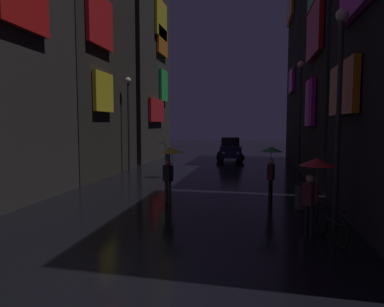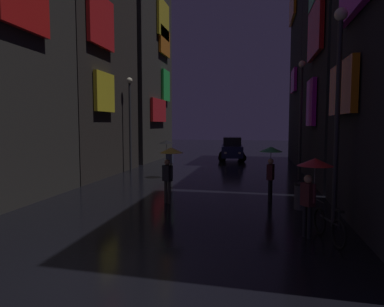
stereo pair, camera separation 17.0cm
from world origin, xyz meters
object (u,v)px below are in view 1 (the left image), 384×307
Objects in this scene: trash_bin at (301,196)px; pedestrian_foreground_right_red at (315,175)px; pedestrian_foreground_left_green at (271,158)px; streetlamp_right_far at (300,107)px; pedestrian_midstreet_centre_yellow at (171,160)px; streetlamp_right_near at (339,95)px; car_distant at (230,149)px; streetlamp_left_far at (129,114)px; pedestrian_far_right_black at (167,148)px; bicycle_parked_at_storefront at (331,226)px.

pedestrian_foreground_right_red is at bearing -91.92° from trash_bin.
pedestrian_foreground_left_green is 0.34× the size of streetlamp_right_far.
pedestrian_midstreet_centre_yellow is at bearing -129.02° from streetlamp_right_far.
pedestrian_foreground_right_red is (0.90, -4.37, 0.00)m from pedestrian_foreground_left_green.
streetlamp_right_near reaches higher than pedestrian_foreground_left_green.
pedestrian_midstreet_centre_yellow reaches higher than car_distant.
pedestrian_midstreet_centre_yellow is 0.36× the size of streetlamp_left_far.
streetlamp_right_near is (5.41, -1.94, 2.15)m from pedestrian_midstreet_centre_yellow.
streetlamp_right_far is at bearing -65.92° from car_distant.
pedestrian_midstreet_centre_yellow is 0.34× the size of streetlamp_right_far.
pedestrian_far_right_black is 0.34× the size of streetlamp_right_near.
trash_bin is (-0.70, 1.99, -3.35)m from streetlamp_right_near.
pedestrian_far_right_black reaches higher than bicycle_parked_at_storefront.
pedestrian_midstreet_centre_yellow is 6.14m from streetlamp_right_near.
streetlamp_right_near is (4.33, -18.32, 2.89)m from car_distant.
bicycle_parked_at_storefront is 15.03m from streetlamp_left_far.
pedestrian_foreground_left_green is 1.94m from trash_bin.
trash_bin is (3.63, -16.33, -0.46)m from car_distant.
pedestrian_far_right_black is at bearing 137.16° from trash_bin.
streetlamp_right_far is 6.79× the size of trash_bin.
pedestrian_midstreet_centre_yellow is at bearing 146.73° from bicycle_parked_at_storefront.
pedestrian_far_right_black is 0.36× the size of streetlamp_left_far.
streetlamp_right_far reaches higher than streetlamp_left_far.
streetlamp_right_near is 6.67× the size of trash_bin.
pedestrian_foreground_left_green is at bearing -41.66° from pedestrian_far_right_black.
streetlamp_right_near reaches higher than pedestrian_foreground_right_red.
pedestrian_far_right_black is at bearing 124.53° from pedestrian_foreground_right_red.
streetlamp_left_far is at bearing 148.15° from pedestrian_far_right_black.
bicycle_parked_at_storefront is 0.42× the size of car_distant.
streetlamp_right_near is at bearing -48.13° from pedestrian_far_right_black.
trash_bin is (6.43, -5.97, -1.20)m from pedestrian_far_right_black.
streetlamp_left_far is (-9.60, 11.10, 3.24)m from bicycle_parked_at_storefront.
pedestrian_foreground_right_red is 0.50× the size of car_distant.
bicycle_parked_at_storefront is at bearing -73.72° from pedestrian_foreground_left_green.
streetlamp_right_far reaches higher than streetlamp_right_near.
pedestrian_foreground_left_green is 7.27m from pedestrian_far_right_black.
streetlamp_right_near reaches higher than car_distant.
pedestrian_far_right_black reaches higher than trash_bin.
pedestrian_foreground_right_red reaches higher than bicycle_parked_at_storefront.
pedestrian_foreground_left_green is at bearing -107.26° from streetlamp_right_far.
car_distant is at bearing 56.56° from streetlamp_left_far.
streetlamp_right_near is at bearing -61.40° from pedestrian_foreground_left_green.
pedestrian_midstreet_centre_yellow is 0.50× the size of car_distant.
pedestrian_foreground_left_green is 4.84m from bicycle_parked_at_storefront.
streetlamp_right_far is at bearing 85.31° from pedestrian_foreground_right_red.
pedestrian_midstreet_centre_yellow is 6.14m from bicycle_parked_at_storefront.
pedestrian_foreground_left_green is at bearing 17.82° from pedestrian_midstreet_centre_yellow.
pedestrian_foreground_right_red is 14.45m from streetlamp_left_far.
trash_bin is at bearing -77.45° from car_distant.
pedestrian_foreground_right_red is 10.13m from streetlamp_right_far.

